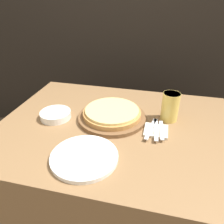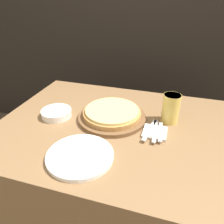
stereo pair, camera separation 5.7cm
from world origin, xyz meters
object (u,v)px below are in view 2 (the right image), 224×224
object	(u,v)px
pizza_on_board	(112,114)
beer_glass	(171,107)
side_bowl	(57,113)
dinner_knife	(155,131)
fork	(150,130)
dinner_plate	(80,156)
spoon	(160,132)

from	to	relation	value
pizza_on_board	beer_glass	distance (m)	0.30
side_bowl	dinner_knife	distance (m)	0.52
pizza_on_board	fork	world-z (taller)	pizza_on_board
pizza_on_board	dinner_knife	world-z (taller)	pizza_on_board
beer_glass	dinner_plate	xyz separation A→B (m)	(-0.32, -0.39, -0.07)
dinner_knife	beer_glass	bearing A→B (deg)	66.86
beer_glass	dinner_knife	bearing A→B (deg)	-113.14
pizza_on_board	side_bowl	xyz separation A→B (m)	(-0.29, -0.06, -0.01)
fork	dinner_knife	size ratio (longest dim) A/B	1.00
dinner_knife	fork	bearing A→B (deg)	180.00
dinner_plate	spoon	size ratio (longest dim) A/B	1.71
pizza_on_board	dinner_plate	bearing A→B (deg)	-96.29
dinner_knife	pizza_on_board	bearing A→B (deg)	163.78
pizza_on_board	spoon	bearing A→B (deg)	-14.70
fork	beer_glass	bearing A→B (deg)	58.19
pizza_on_board	spoon	size ratio (longest dim) A/B	2.20
beer_glass	spoon	world-z (taller)	beer_glass
fork	dinner_knife	xyz separation A→B (m)	(0.02, 0.00, 0.00)
side_bowl	fork	size ratio (longest dim) A/B	0.85
spoon	dinner_plate	bearing A→B (deg)	-138.66
fork	dinner_knife	bearing A→B (deg)	0.00
pizza_on_board	fork	distance (m)	0.22
pizza_on_board	beer_glass	size ratio (longest dim) A/B	2.37
pizza_on_board	beer_glass	bearing A→B (deg)	12.38
beer_glass	dinner_plate	distance (m)	0.51
side_bowl	dinner_knife	bearing A→B (deg)	-0.79
pizza_on_board	dinner_knife	distance (m)	0.24
spoon	dinner_knife	bearing A→B (deg)	180.00
dinner_plate	spoon	bearing A→B (deg)	41.34
beer_glass	dinner_plate	bearing A→B (deg)	-129.80
pizza_on_board	fork	size ratio (longest dim) A/B	1.88
pizza_on_board	dinner_knife	xyz separation A→B (m)	(0.23, -0.07, -0.01)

